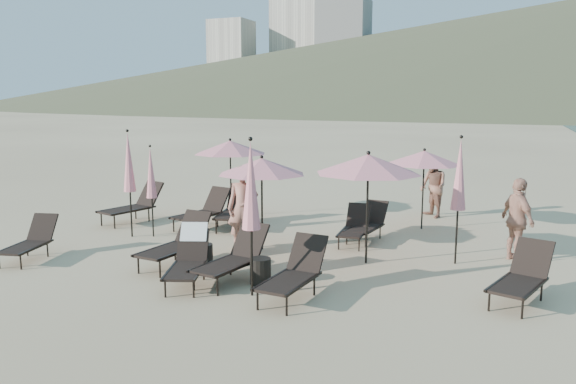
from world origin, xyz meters
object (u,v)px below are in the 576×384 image
at_px(lounger_1, 176,243).
at_px(umbrella_closed_3, 129,163).
at_px(lounger_2, 189,257).
at_px(lounger_3, 233,257).
at_px(umbrella_closed_1, 459,175).
at_px(umbrella_open_1, 368,164).
at_px(umbrella_open_3, 424,158).
at_px(beachgoer_c, 518,220).
at_px(umbrella_open_0, 262,166).
at_px(beachgoer_a, 243,208).
at_px(side_table_1, 260,271).
at_px(lounger_5, 522,276).
at_px(lounger_8, 236,208).
at_px(lounger_6, 134,204).
at_px(side_table_0, 203,256).
at_px(umbrella_closed_2, 151,173).
at_px(lounger_9, 368,223).
at_px(umbrella_closed_0, 251,186).
at_px(lounger_4, 294,272).
at_px(lounger_10, 355,227).
at_px(lounger_7, 203,210).
at_px(umbrella_open_2, 230,147).
at_px(lounger_0, 30,241).
at_px(beachgoer_b, 433,187).

height_order(lounger_1, umbrella_closed_3, umbrella_closed_3).
height_order(lounger_2, lounger_3, lounger_2).
bearing_deg(umbrella_closed_1, umbrella_open_1, -159.53).
height_order(umbrella_open_3, beachgoer_c, umbrella_open_3).
distance_m(umbrella_open_0, beachgoer_a, 1.03).
xyz_separation_m(lounger_1, side_table_1, (2.09, -0.45, -0.23)).
bearing_deg(umbrella_closed_3, umbrella_open_3, 28.26).
height_order(lounger_5, umbrella_closed_3, umbrella_closed_3).
relative_size(lounger_5, lounger_8, 0.90).
distance_m(lounger_5, lounger_6, 10.30).
bearing_deg(umbrella_open_0, beachgoer_a, -151.12).
distance_m(umbrella_closed_1, side_table_0, 5.43).
relative_size(umbrella_open_0, umbrella_closed_1, 0.81).
distance_m(side_table_1, beachgoer_c, 5.54).
bearing_deg(beachgoer_a, umbrella_closed_3, 159.57).
xyz_separation_m(umbrella_closed_2, umbrella_closed_3, (-0.48, -0.21, 0.26)).
xyz_separation_m(lounger_9, umbrella_closed_0, (-0.91, -4.62, 1.51)).
bearing_deg(lounger_4, lounger_9, 92.90).
bearing_deg(lounger_1, umbrella_open_1, 30.81).
bearing_deg(lounger_9, lounger_10, -105.00).
distance_m(lounger_3, lounger_4, 1.45).
bearing_deg(lounger_9, lounger_5, -35.28).
bearing_deg(umbrella_open_0, lounger_9, 41.78).
bearing_deg(lounger_3, beachgoer_a, 121.47).
bearing_deg(lounger_4, beachgoer_a, 136.85).
relative_size(lounger_7, beachgoer_c, 1.04).
bearing_deg(umbrella_open_2, lounger_8, -57.59).
bearing_deg(lounger_4, lounger_3, 168.32).
distance_m(lounger_0, lounger_10, 7.17).
bearing_deg(lounger_7, lounger_6, -164.04).
distance_m(lounger_3, lounger_9, 4.33).
bearing_deg(lounger_1, beachgoer_a, 71.29).
distance_m(umbrella_open_3, beachgoer_a, 5.06).
bearing_deg(lounger_9, umbrella_open_0, -130.15).
distance_m(lounger_1, lounger_4, 3.06).
bearing_deg(umbrella_closed_1, side_table_0, -154.97).
height_order(beachgoer_a, beachgoer_c, beachgoer_a).
relative_size(lounger_2, lounger_4, 0.98).
xyz_separation_m(lounger_3, umbrella_open_0, (-0.42, 2.24, 1.44)).
xyz_separation_m(lounger_7, umbrella_closed_0, (3.46, -4.28, 1.45)).
bearing_deg(lounger_0, beachgoer_b, 32.94).
bearing_deg(umbrella_closed_1, beachgoer_b, 103.15).
xyz_separation_m(lounger_3, umbrella_open_1, (2.03, 2.05, 1.61)).
bearing_deg(umbrella_open_3, lounger_0, -140.70).
distance_m(lounger_2, lounger_10, 4.47).
height_order(lounger_10, beachgoer_c, beachgoer_c).
distance_m(umbrella_closed_1, side_table_1, 4.47).
bearing_deg(lounger_7, umbrella_open_3, 32.72).
xyz_separation_m(lounger_2, lounger_5, (5.72, 1.18, -0.04)).
relative_size(lounger_9, umbrella_open_2, 0.69).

